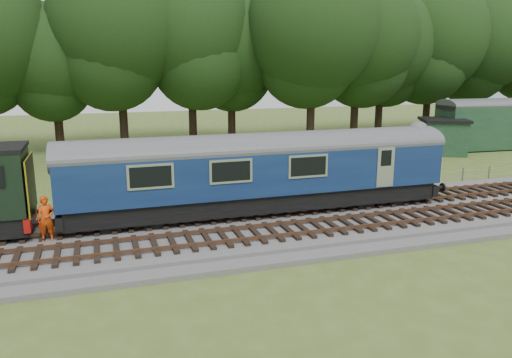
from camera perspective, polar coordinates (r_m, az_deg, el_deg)
name	(u,v)px	position (r m, az deg, el deg)	size (l,w,h in m)	color
ground	(275,228)	(22.74, 2.20, -5.59)	(120.00, 120.00, 0.00)	#485E22
ballast	(275,224)	(22.68, 2.20, -5.17)	(70.00, 7.00, 0.35)	#4C4C4F
track_north	(265,211)	(23.87, 1.06, -3.63)	(67.20, 2.40, 0.21)	black
track_south	(288,230)	(21.19, 3.69, -5.83)	(67.20, 2.40, 0.21)	black
fence	(247,202)	(26.82, -1.09, -2.69)	(64.00, 0.12, 1.00)	#6B6054
tree_line	(188,150)	(43.49, -7.77, 3.25)	(70.00, 8.00, 18.00)	black
dmu_railcar	(261,166)	(23.27, 0.53, 1.49)	(18.05, 2.86, 3.88)	black
worker	(46,219)	(21.46, -22.86, -4.21)	(0.67, 0.44, 1.84)	#EA430C
shed	(443,136)	(43.99, 20.57, 4.61)	(4.72, 4.72, 2.92)	#193722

